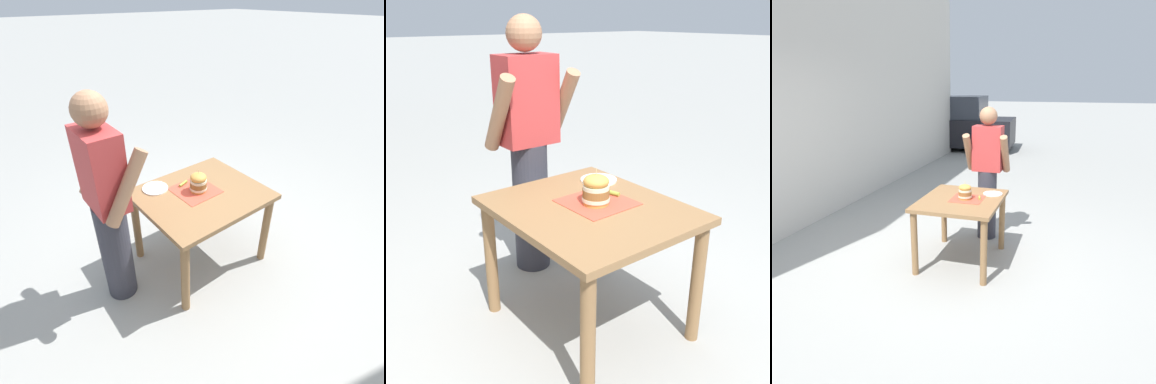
% 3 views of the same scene
% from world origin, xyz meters
% --- Properties ---
extents(ground_plane, '(80.00, 80.00, 0.00)m').
position_xyz_m(ground_plane, '(0.00, 0.00, 0.00)').
color(ground_plane, '#9E9E99').
extents(patio_table, '(0.86, 1.02, 0.74)m').
position_xyz_m(patio_table, '(0.00, 0.00, 0.62)').
color(patio_table, olive).
rests_on(patio_table, ground).
extents(serving_paper, '(0.36, 0.36, 0.00)m').
position_xyz_m(serving_paper, '(0.06, 0.02, 0.74)').
color(serving_paper, '#D64C38').
rests_on(serving_paper, patio_table).
extents(sandwich, '(0.15, 0.15, 0.20)m').
position_xyz_m(sandwich, '(0.04, -0.00, 0.83)').
color(sandwich, gold).
rests_on(sandwich, serving_paper).
extents(pickle_spear, '(0.05, 0.10, 0.02)m').
position_xyz_m(pickle_spear, '(0.19, 0.05, 0.76)').
color(pickle_spear, '#8EA83D').
rests_on(pickle_spear, serving_paper).
extents(side_plate_with_forks, '(0.22, 0.22, 0.02)m').
position_xyz_m(side_plate_with_forks, '(0.29, 0.27, 0.75)').
color(side_plate_with_forks, white).
rests_on(side_plate_with_forks, patio_table).
extents(diner_across_table, '(0.55, 0.35, 1.69)m').
position_xyz_m(diner_across_table, '(0.11, 0.77, 0.88)').
color(diner_across_table, '#33333D').
rests_on(diner_across_table, ground).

